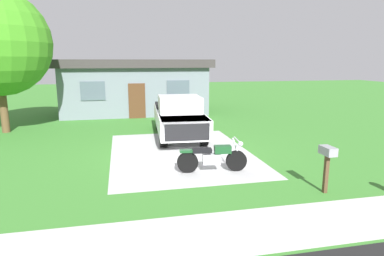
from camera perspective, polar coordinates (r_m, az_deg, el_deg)
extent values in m
plane|color=#397B2D|center=(12.52, -1.97, -4.32)|extent=(80.00, 80.00, 0.00)
cube|color=#B1B1B1|center=(12.52, -1.97, -4.30)|extent=(5.17, 7.03, 0.01)
cube|color=#BABAB5|center=(7.11, 7.13, -17.37)|extent=(36.00, 1.80, 0.01)
cylinder|color=black|center=(10.52, 7.71, -5.66)|extent=(0.67, 0.19, 0.66)
cylinder|color=black|center=(10.27, -0.77, -5.99)|extent=(0.67, 0.19, 0.66)
cube|color=silver|center=(10.34, 3.39, -5.37)|extent=(0.58, 0.32, 0.32)
cube|color=#194723|center=(10.32, 5.33, -3.70)|extent=(0.54, 0.31, 0.24)
cube|color=black|center=(10.22, 1.74, -3.93)|extent=(0.63, 0.34, 0.12)
cube|color=#194723|center=(10.17, -0.77, -4.00)|extent=(0.50, 0.25, 0.08)
cylinder|color=silver|center=(10.42, 7.76, -3.72)|extent=(0.34, 0.09, 0.77)
cylinder|color=silver|center=(10.34, 7.81, -2.01)|extent=(0.11, 0.70, 0.04)
sphere|color=silver|center=(10.40, 8.43, -2.74)|extent=(0.16, 0.16, 0.16)
cylinder|color=black|center=(13.50, 2.02, -1.30)|extent=(0.35, 0.86, 0.84)
cylinder|color=black|center=(13.29, -4.94, -1.54)|extent=(0.35, 0.86, 0.84)
cylinder|color=black|center=(16.88, -0.19, 1.33)|extent=(0.35, 0.86, 0.84)
cylinder|color=black|center=(16.72, -5.76, 1.17)|extent=(0.35, 0.86, 0.84)
cube|color=silver|center=(15.05, -2.32, 1.52)|extent=(2.34, 5.71, 0.80)
cube|color=silver|center=(13.19, -1.42, 1.41)|extent=(2.01, 2.01, 0.20)
cube|color=silver|center=(14.54, -2.16, 4.16)|extent=(1.91, 2.01, 0.70)
cube|color=#3F4C56|center=(13.77, -1.77, 3.32)|extent=(1.71, 0.26, 0.60)
cube|color=black|center=(16.53, -2.94, 3.31)|extent=(2.04, 2.51, 0.50)
cube|color=black|center=(12.34, -0.86, -0.72)|extent=(1.70, 0.20, 0.64)
cube|color=#4C3823|center=(9.38, 22.23, -7.21)|extent=(0.10, 0.10, 1.10)
cube|color=gray|center=(9.21, 22.51, -3.67)|extent=(0.26, 0.48, 0.22)
cylinder|color=brown|center=(18.26, -29.88, 3.22)|extent=(0.36, 0.36, 2.51)
cube|color=slate|center=(22.57, -9.89, 6.54)|extent=(9.00, 5.00, 3.00)
cube|color=#383333|center=(22.49, -10.05, 10.98)|extent=(9.60, 5.60, 0.50)
cube|color=#4C2D19|center=(20.10, -9.52, 4.65)|extent=(1.00, 0.08, 2.10)
cube|color=#4C5966|center=(20.08, -16.83, 6.17)|extent=(1.40, 0.06, 1.10)
cube|color=#4C5966|center=(20.31, -2.42, 6.71)|extent=(1.40, 0.06, 1.10)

